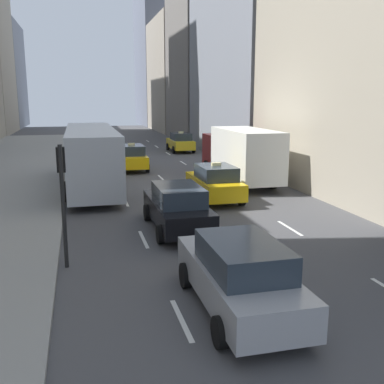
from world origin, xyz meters
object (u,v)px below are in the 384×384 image
Objects in this scene: taxi_lead at (215,183)px; sedan_black_near at (177,207)px; sedan_silver_behind at (239,274)px; taxi_second at (131,157)px; taxi_third at (181,142)px; box_truck at (240,153)px; traffic_light_pole at (62,186)px; city_bus at (91,156)px.

sedan_black_near is at bearing -122.59° from taxi_lead.
sedan_silver_behind is at bearing -104.16° from taxi_lead.
taxi_second is 1.00× the size of taxi_third.
taxi_second is at bearing 90.00° from sedan_silver_behind.
box_truck is (5.60, -6.13, 0.83)m from taxi_second.
traffic_light_pole reaches higher than sedan_silver_behind.
traffic_light_pole is at bearing -109.42° from taxi_third.
sedan_silver_behind is (0.00, -6.72, 0.00)m from sedan_black_near.
sedan_black_near is at bearing -72.64° from city_bus.
city_bus is at bearing 107.36° from sedan_black_near.
city_bus is 1.38× the size of box_truck.
taxi_second is 1.22× the size of traffic_light_pole.
sedan_silver_behind is 0.57× the size of box_truck.
taxi_third is 28.76m from traffic_light_pole.
taxi_lead is at bearing 46.81° from traffic_light_pole.
taxi_lead is 20.10m from taxi_third.
taxi_third is 24.92m from sedan_black_near.
traffic_light_pole reaches higher than sedan_black_near.
city_bus is at bearing 84.50° from traffic_light_pole.
sedan_black_near is at bearing 35.45° from traffic_light_pole.
city_bus is 11.88m from traffic_light_pole.
taxi_lead is 7.32m from city_bus.
taxi_lead is 11.44m from sedan_silver_behind.
taxi_second reaches higher than sedan_silver_behind.
taxi_second is at bearing 105.17° from taxi_lead.
sedan_black_near is at bearing -90.00° from taxi_second.
taxi_third is at bearing 79.76° from sedan_silver_behind.
traffic_light_pole is (-1.14, -11.81, 0.62)m from city_bus.
taxi_second and taxi_third have the same top height.
sedan_black_near is (-0.00, -14.70, 0.00)m from taxi_second.
sedan_silver_behind is 16.30m from box_truck.
city_bus is (-2.81, -5.71, 0.91)m from taxi_second.
sedan_silver_behind is 5.76m from traffic_light_pole.
taxi_lead is at bearing -98.01° from taxi_third.
traffic_light_pole is at bearing 135.33° from sedan_silver_behind.
sedan_silver_behind is at bearing -100.24° from taxi_third.
taxi_second is (-2.80, 10.32, 0.00)m from taxi_lead.
taxi_second is at bearing 132.41° from box_truck.
sedan_silver_behind is at bearing -110.12° from box_truck.
taxi_third is 15.73m from box_truck.
taxi_third is (2.80, 19.90, 0.00)m from taxi_lead.
taxi_second is 0.38× the size of city_bus.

